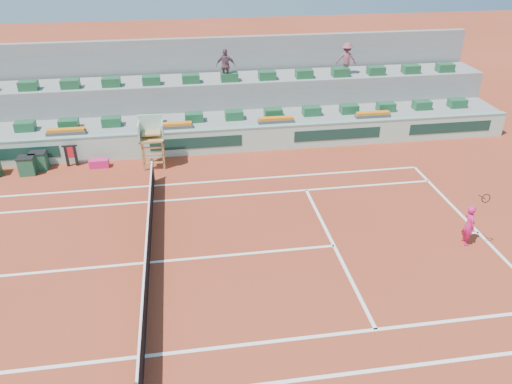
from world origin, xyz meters
TOP-DOWN VIEW (x-y plane):
  - ground at (0.00, 0.00)m, footprint 90.00×90.00m
  - seating_tier_lower at (0.00, 10.70)m, footprint 36.00×4.00m
  - seating_tier_upper at (0.00, 12.30)m, footprint 36.00×2.40m
  - stadium_back_wall at (0.00, 13.90)m, footprint 36.00×0.40m
  - player_bag at (-2.52, 7.71)m, footprint 0.87×0.38m
  - spectator_mid at (3.82, 11.56)m, footprint 1.05×0.57m
  - spectator_right at (10.37, 11.99)m, footprint 1.22×0.89m
  - court_lines at (0.00, 0.00)m, footprint 23.89×11.09m
  - tennis_net at (0.00, 0.00)m, footprint 0.10×11.97m
  - advertising_hoarding at (0.02, 8.50)m, footprint 36.00×0.34m
  - umpire_chair at (0.00, 7.50)m, footprint 1.10×0.90m
  - seat_row_lower at (0.00, 9.80)m, footprint 32.90×0.60m
  - seat_row_upper at (0.00, 11.70)m, footprint 32.90×0.60m
  - flower_planters at (-1.50, 9.00)m, footprint 26.80×0.36m
  - drink_cooler_a at (-5.17, 7.95)m, footprint 0.73×0.63m
  - drink_cooler_b at (-5.58, 7.49)m, footprint 0.71×0.62m
  - towel_rack at (-3.76, 8.05)m, footprint 0.68×0.11m
  - tennis_player at (11.05, -0.54)m, footprint 0.40×0.85m

SIDE VIEW (x-z plane):
  - ground at x=0.00m, z-range 0.00..0.00m
  - court_lines at x=0.00m, z-range 0.00..0.01m
  - player_bag at x=-2.52m, z-range 0.00..0.38m
  - drink_cooler_a at x=-5.17m, z-range 0.00..0.84m
  - drink_cooler_b at x=-5.58m, z-range 0.00..0.84m
  - tennis_net at x=0.00m, z-range -0.02..1.08m
  - seating_tier_lower at x=0.00m, z-range 0.00..1.20m
  - towel_rack at x=-3.76m, z-range 0.09..1.12m
  - advertising_hoarding at x=0.02m, z-range 0.00..1.26m
  - tennis_player at x=11.05m, z-range -0.37..1.91m
  - seating_tier_upper at x=0.00m, z-range 0.00..2.60m
  - flower_planters at x=-1.50m, z-range 1.19..1.47m
  - seat_row_lower at x=0.00m, z-range 1.20..1.64m
  - umpire_chair at x=0.00m, z-range 0.34..2.74m
  - stadium_back_wall at x=0.00m, z-range 0.00..4.40m
  - seat_row_upper at x=0.00m, z-range 2.60..3.04m
  - spectator_right at x=10.37m, z-range 2.60..4.29m
  - spectator_mid at x=3.82m, z-range 2.60..4.31m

